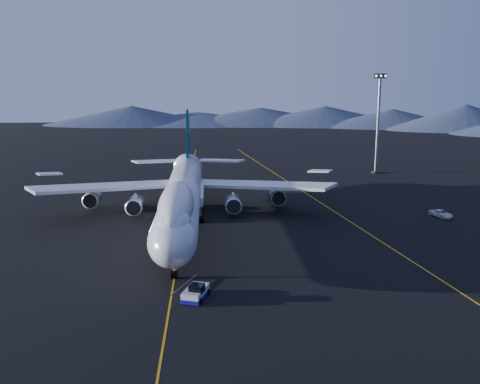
{
  "coord_description": "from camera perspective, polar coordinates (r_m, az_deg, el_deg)",
  "views": [
    {
      "loc": [
        4.76,
        -94.73,
        26.07
      ],
      "look_at": [
        10.48,
        0.82,
        6.0
      ],
      "focal_mm": 40.0,
      "sensor_mm": 36.0,
      "label": 1
    }
  ],
  "objects": [
    {
      "name": "ground",
      "position": [
        98.36,
        -6.09,
        -3.6
      ],
      "size": [
        500.0,
        500.0,
        0.0
      ],
      "primitive_type": "plane",
      "color": "black",
      "rests_on": "ground"
    },
    {
      "name": "taxiway_line_main",
      "position": [
        98.36,
        -6.09,
        -3.59
      ],
      "size": [
        0.25,
        220.0,
        0.01
      ],
      "primitive_type": "cube",
      "color": "orange",
      "rests_on": "ground"
    },
    {
      "name": "taxiway_line_side",
      "position": [
        110.83,
        9.84,
        -1.93
      ],
      "size": [
        28.08,
        198.09,
        0.01
      ],
      "primitive_type": "cube",
      "rotation": [
        0.0,
        0.0,
        0.14
      ],
      "color": "orange",
      "rests_on": "ground"
    },
    {
      "name": "boeing_747",
      "position": [
        97.02,
        -6.16,
        -0.28
      ],
      "size": [
        59.62,
        72.43,
        19.37
      ],
      "color": "silver",
      "rests_on": "ground"
    },
    {
      "name": "pushback_tug",
      "position": [
        66.38,
        -4.77,
        -10.74
      ],
      "size": [
        3.69,
        5.1,
        2.0
      ],
      "rotation": [
        0.0,
        0.0,
        -0.32
      ],
      "color": "silver",
      "rests_on": "ground"
    },
    {
      "name": "service_van",
      "position": [
        110.77,
        20.67,
        -2.18
      ],
      "size": [
        3.8,
        5.48,
        1.39
      ],
      "primitive_type": "imported",
      "rotation": [
        0.0,
        0.0,
        0.33
      ],
      "color": "silver",
      "rests_on": "ground"
    },
    {
      "name": "floodlight_mast",
      "position": [
        156.41,
        14.49,
        7.09
      ],
      "size": [
        3.44,
        2.58,
        27.87
      ],
      "rotation": [
        0.0,
        0.0,
        -0.32
      ],
      "color": "black",
      "rests_on": "ground"
    }
  ]
}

